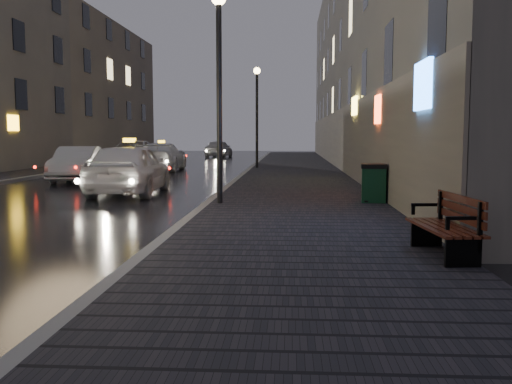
# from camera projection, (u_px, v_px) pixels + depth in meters

# --- Properties ---
(ground) EXTENTS (120.00, 120.00, 0.00)m
(ground) POSITION_uv_depth(u_px,v_px,m) (52.00, 258.00, 8.75)
(ground) COLOR black
(ground) RESTS_ON ground
(sidewalk) EXTENTS (4.60, 58.00, 0.15)m
(sidewalk) POSITION_uv_depth(u_px,v_px,m) (295.00, 170.00, 29.36)
(sidewalk) COLOR black
(sidewalk) RESTS_ON ground
(curb) EXTENTS (0.20, 58.00, 0.15)m
(curb) POSITION_uv_depth(u_px,v_px,m) (249.00, 170.00, 29.50)
(curb) COLOR slate
(curb) RESTS_ON ground
(sidewalk_far) EXTENTS (2.40, 58.00, 0.15)m
(sidewalk_far) POSITION_uv_depth(u_px,v_px,m) (57.00, 169.00, 30.12)
(sidewalk_far) COLOR black
(sidewalk_far) RESTS_ON ground
(curb_far) EXTENTS (0.20, 58.00, 0.15)m
(curb_far) POSITION_uv_depth(u_px,v_px,m) (81.00, 169.00, 30.04)
(curb_far) COLOR slate
(curb_far) RESTS_ON ground
(building_near) EXTENTS (1.80, 50.00, 13.00)m
(building_near) POSITION_uv_depth(u_px,v_px,m) (352.00, 54.00, 32.50)
(building_near) COLOR #605B54
(building_near) RESTS_ON ground
(building_far_c) EXTENTS (6.00, 22.00, 11.00)m
(building_far_c) POSITION_uv_depth(u_px,v_px,m) (86.00, 92.00, 47.75)
(building_far_c) COLOR #6B6051
(building_far_c) RESTS_ON ground
(lamp_near) EXTENTS (0.36, 0.36, 5.28)m
(lamp_near) POSITION_uv_depth(u_px,v_px,m) (219.00, 71.00, 14.25)
(lamp_near) COLOR black
(lamp_near) RESTS_ON sidewalk
(lamp_far) EXTENTS (0.36, 0.36, 5.28)m
(lamp_far) POSITION_uv_depth(u_px,v_px,m) (257.00, 105.00, 30.14)
(lamp_far) COLOR black
(lamp_far) RESTS_ON sidewalk
(bench) EXTENTS (0.76, 1.77, 0.88)m
(bench) POSITION_uv_depth(u_px,v_px,m) (448.00, 225.00, 8.16)
(bench) COLOR black
(bench) RESTS_ON sidewalk
(trash_bin) EXTENTS (0.71, 0.71, 0.99)m
(trash_bin) POSITION_uv_depth(u_px,v_px,m) (374.00, 183.00, 14.74)
(trash_bin) COLOR black
(trash_bin) RESTS_ON sidewalk
(taxi_near) EXTENTS (2.11, 4.90, 1.65)m
(taxi_near) POSITION_uv_depth(u_px,v_px,m) (129.00, 169.00, 18.00)
(taxi_near) COLOR silver
(taxi_near) RESTS_ON ground
(car_left_mid) EXTENTS (2.08, 4.47, 1.42)m
(car_left_mid) POSITION_uv_depth(u_px,v_px,m) (78.00, 164.00, 23.24)
(car_left_mid) COLOR #A2A2AA
(car_left_mid) RESTS_ON ground
(taxi_mid) EXTENTS (2.25, 5.14, 1.47)m
(taxi_mid) POSITION_uv_depth(u_px,v_px,m) (162.00, 157.00, 30.03)
(taxi_mid) COLOR silver
(taxi_mid) RESTS_ON ground
(taxi_far) EXTENTS (2.74, 5.68, 1.56)m
(taxi_far) POSITION_uv_depth(u_px,v_px,m) (133.00, 153.00, 35.53)
(taxi_far) COLOR silver
(taxi_far) RESTS_ON ground
(car_far) EXTENTS (2.15, 4.44, 1.46)m
(car_far) POSITION_uv_depth(u_px,v_px,m) (219.00, 149.00, 48.30)
(car_far) COLOR #9C9BA3
(car_far) RESTS_ON ground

